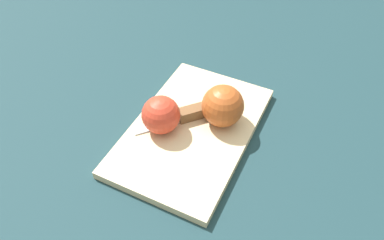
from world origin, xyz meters
The scene contains 5 objects.
ground_plane centered at (0.00, 0.00, 0.00)m, with size 4.00×4.00×0.00m, color #193338.
cutting_board centered at (0.00, 0.00, 0.01)m, with size 0.35×0.24×0.02m.
apple_half_left centered at (-0.04, 0.05, 0.06)m, with size 0.08×0.08×0.08m.
apple_half_right centered at (0.02, -0.05, 0.05)m, with size 0.07×0.07×0.07m.
knife centered at (-0.03, -0.01, 0.03)m, with size 0.12×0.14×0.02m.
Camera 1 is at (0.44, 0.16, 0.53)m, focal length 35.00 mm.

